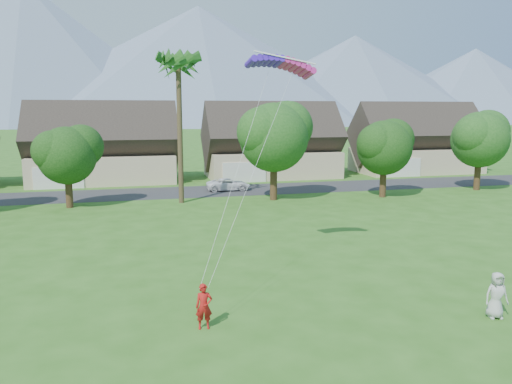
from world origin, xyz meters
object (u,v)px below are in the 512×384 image
object	(u,v)px
kite_flyer	(204,306)
parafoil_kite	(281,62)
parked_car	(228,184)
watcher	(496,295)

from	to	relation	value
kite_flyer	parafoil_kite	bearing A→B (deg)	57.05
parked_car	kite_flyer	bearing A→B (deg)	169.60
parked_car	parafoil_kite	bearing A→B (deg)	177.30
watcher	parked_car	world-z (taller)	watcher
watcher	parked_car	distance (m)	32.62
watcher	parafoil_kite	distance (m)	13.69
kite_flyer	parked_car	world-z (taller)	kite_flyer
kite_flyer	parafoil_kite	world-z (taller)	parafoil_kite
parked_car	parafoil_kite	size ratio (longest dim) A/B	1.29
parafoil_kite	kite_flyer	bearing A→B (deg)	-130.49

